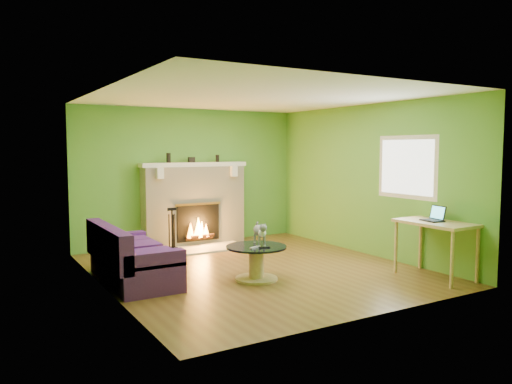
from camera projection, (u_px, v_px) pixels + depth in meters
floor at (256, 269)px, 7.63m from camera, size 5.00×5.00×0.00m
ceiling at (256, 97)px, 7.40m from camera, size 5.00×5.00×0.00m
wall_back at (190, 177)px, 9.66m from camera, size 5.00×0.00×5.00m
wall_front at (374, 199)px, 5.37m from camera, size 5.00×0.00×5.00m
wall_left at (105, 191)px, 6.37m from camera, size 0.00×5.00×5.00m
wall_right at (367, 180)px, 8.66m from camera, size 0.00×5.00×5.00m
window_frame at (407, 167)px, 7.86m from camera, size 0.00×1.20×1.20m
window_pane at (407, 167)px, 7.85m from camera, size 0.00×1.06×1.06m
fireplace at (194, 205)px, 9.54m from camera, size 2.10×0.46×1.58m
hearth at (206, 248)px, 9.17m from camera, size 1.50×0.75×0.03m
mantel at (194, 164)px, 9.46m from camera, size 2.10×0.28×0.08m
sofa at (130, 260)px, 6.89m from camera, size 0.85×1.79×0.80m
coffee_table at (256, 260)px, 6.99m from camera, size 0.85×0.85×0.48m
desk at (436, 228)px, 7.07m from camera, size 0.63×1.09×0.81m
cat at (259, 233)px, 7.04m from camera, size 0.34×0.57×0.34m
remote_silver at (255, 247)px, 6.82m from camera, size 0.17×0.11×0.02m
remote_black at (264, 247)px, 6.83m from camera, size 0.16×0.06×0.02m
laptop at (432, 214)px, 7.09m from camera, size 0.30×0.33×0.22m
fire_tools at (172, 228)px, 8.96m from camera, size 0.20×0.20×0.76m
mantel_vase_left at (169, 158)px, 9.22m from camera, size 0.08×0.08×0.18m
mantel_vase_right at (217, 158)px, 9.73m from camera, size 0.07×0.07×0.14m
mantel_box at (191, 160)px, 9.45m from camera, size 0.12×0.08×0.10m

